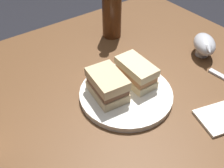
# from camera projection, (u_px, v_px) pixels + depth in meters

# --- Properties ---
(dining_table) EXTENTS (1.19, 0.85, 0.74)m
(dining_table) POSITION_uv_depth(u_px,v_px,m) (102.00, 157.00, 0.99)
(dining_table) COLOR brown
(dining_table) RESTS_ON ground
(plate) EXTENTS (0.26, 0.26, 0.02)m
(plate) POSITION_uv_depth(u_px,v_px,m) (126.00, 94.00, 0.71)
(plate) COLOR silver
(plate) RESTS_ON dining_table
(sandwich_half_left) EXTENTS (0.07, 0.12, 0.07)m
(sandwich_half_left) POSITION_uv_depth(u_px,v_px,m) (136.00, 72.00, 0.71)
(sandwich_half_left) COLOR beige
(sandwich_half_left) RESTS_ON plate
(sandwich_half_right) EXTENTS (0.09, 0.12, 0.07)m
(sandwich_half_right) POSITION_uv_depth(u_px,v_px,m) (107.00, 85.00, 0.67)
(sandwich_half_right) COLOR #CCB284
(sandwich_half_right) RESTS_ON plate
(potato_wedge_front) EXTENTS (0.06, 0.03, 0.02)m
(potato_wedge_front) POSITION_uv_depth(u_px,v_px,m) (123.00, 78.00, 0.73)
(potato_wedge_front) COLOR #AD702D
(potato_wedge_front) RESTS_ON plate
(potato_wedge_middle) EXTENTS (0.04, 0.04, 0.02)m
(potato_wedge_middle) POSITION_uv_depth(u_px,v_px,m) (112.00, 76.00, 0.73)
(potato_wedge_middle) COLOR gold
(potato_wedge_middle) RESTS_ON plate
(potato_wedge_back) EXTENTS (0.04, 0.05, 0.02)m
(potato_wedge_back) POSITION_uv_depth(u_px,v_px,m) (128.00, 78.00, 0.73)
(potato_wedge_back) COLOR gold
(potato_wedge_back) RESTS_ON plate
(potato_wedge_left_edge) EXTENTS (0.04, 0.05, 0.01)m
(potato_wedge_left_edge) POSITION_uv_depth(u_px,v_px,m) (116.00, 73.00, 0.75)
(potato_wedge_left_edge) COLOR gold
(potato_wedge_left_edge) RESTS_ON plate
(potato_wedge_right_edge) EXTENTS (0.04, 0.05, 0.02)m
(potato_wedge_right_edge) POSITION_uv_depth(u_px,v_px,m) (113.00, 82.00, 0.72)
(potato_wedge_right_edge) COLOR #B77F33
(potato_wedge_right_edge) RESTS_ON plate
(gravy_boat) EXTENTS (0.12, 0.13, 0.07)m
(gravy_boat) POSITION_uv_depth(u_px,v_px,m) (204.00, 44.00, 0.83)
(gravy_boat) COLOR #B7B7BC
(gravy_boat) RESTS_ON dining_table
(cider_bottle) EXTENTS (0.07, 0.07, 0.28)m
(cider_bottle) POSITION_uv_depth(u_px,v_px,m) (112.00, 7.00, 0.88)
(cider_bottle) COLOR #47230F
(cider_bottle) RESTS_ON dining_table
(napkin) EXTENTS (0.13, 0.12, 0.01)m
(napkin) POSITION_uv_depth(u_px,v_px,m) (220.00, 118.00, 0.65)
(napkin) COLOR silver
(napkin) RESTS_ON dining_table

